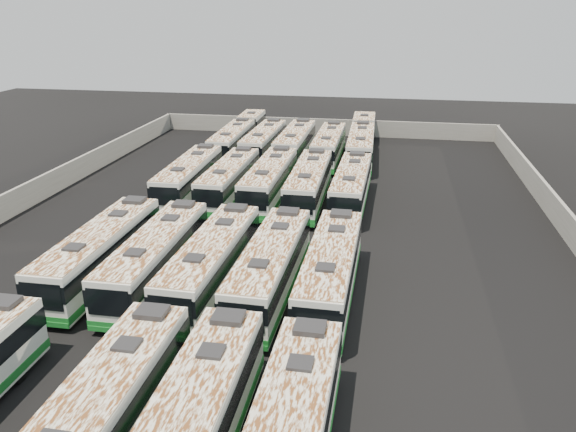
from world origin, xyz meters
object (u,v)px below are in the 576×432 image
at_px(bus_midback_center, 269,181).
at_px(bus_front_center, 98,422).
at_px(bus_midfront_center, 212,262).
at_px(bus_midback_far_left, 189,177).
at_px(bus_midback_right, 309,184).
at_px(bus_front_right, 191,431).
at_px(bus_midfront_left, 156,257).
at_px(bus_back_center, 295,144).
at_px(bus_back_right, 329,146).
at_px(bus_back_left, 264,143).
at_px(bus_midfront_far_left, 101,252).
at_px(bus_midback_far_right, 351,186).
at_px(bus_midfront_right, 270,267).
at_px(bus_midback_left, 229,180).
at_px(bus_back_far_right, 362,140).
at_px(bus_back_far_left, 239,136).
at_px(bus_midfront_far_right, 331,271).

bearing_deg(bus_midback_center, bus_front_center, -89.48).
xyz_separation_m(bus_midfront_center, bus_midback_far_left, (-7.51, 17.03, -0.01)).
height_order(bus_midback_far_left, bus_midback_right, bus_midback_right).
relative_size(bus_front_center, bus_midfront_center, 1.00).
height_order(bus_front_center, bus_midfront_center, same).
height_order(bus_front_right, bus_midfront_left, bus_front_right).
distance_m(bus_back_center, bus_back_right, 3.84).
xyz_separation_m(bus_front_center, bus_back_left, (-3.74, 46.00, -0.03)).
distance_m(bus_midfront_far_left, bus_midback_far_left, 16.87).
xyz_separation_m(bus_midfront_far_left, bus_midback_far_right, (14.79, 16.95, -0.06)).
height_order(bus_midback_far_left, bus_back_center, bus_back_center).
relative_size(bus_midfront_far_left, bus_midfront_right, 1.01).
distance_m(bus_front_right, bus_midfront_far_left, 18.14).
xyz_separation_m(bus_midfront_far_left, bus_midfront_left, (3.76, -0.02, -0.02)).
relative_size(bus_midfront_right, bus_midback_right, 1.00).
distance_m(bus_front_center, bus_midback_left, 31.73).
xyz_separation_m(bus_midfront_far_left, bus_back_center, (7.36, 31.46, 0.01)).
bearing_deg(bus_back_left, bus_midback_center, -74.69).
distance_m(bus_front_center, bus_front_right, 3.65).
relative_size(bus_midfront_center, bus_midback_center, 1.00).
bearing_deg(bus_back_center, bus_back_far_right, 26.06).
height_order(bus_midfront_far_left, bus_midfront_center, bus_midfront_far_left).
height_order(bus_midfront_center, bus_midback_center, bus_midback_center).
bearing_deg(bus_midback_far_left, bus_back_center, 61.68).
relative_size(bus_midfront_center, bus_midback_left, 1.04).
bearing_deg(bus_back_center, bus_midback_far_right, -62.40).
bearing_deg(bus_midfront_left, bus_back_far_left, 95.77).
xyz_separation_m(bus_midfront_far_left, bus_midback_left, (3.69, 17.03, -0.08)).
bearing_deg(bus_back_left, bus_midfront_far_right, -69.77).
relative_size(bus_front_center, bus_midback_far_right, 1.02).
relative_size(bus_midfront_right, bus_midback_left, 1.03).
distance_m(bus_midback_center, bus_back_left, 14.91).
distance_m(bus_midback_right, bus_back_center, 15.09).
bearing_deg(bus_back_far_left, bus_midfront_left, -84.83).
distance_m(bus_midfront_center, bus_back_far_left, 35.81).
xyz_separation_m(bus_midfront_far_left, bus_midfront_center, (7.46, -0.16, -0.01)).
bearing_deg(bus_back_right, bus_midfront_center, -96.46).
xyz_separation_m(bus_back_center, bus_back_right, (3.84, -0.04, -0.07)).
bearing_deg(bus_back_right, bus_midback_far_left, -127.41).
xyz_separation_m(bus_midfront_center, bus_back_center, (-0.10, 31.62, 0.02)).
xyz_separation_m(bus_midfront_center, bus_midback_center, (-0.03, 17.25, 0.01)).
bearing_deg(bus_midfront_far_left, bus_midback_center, 66.20).
bearing_deg(bus_midback_far_right, bus_midback_center, -179.91).
bearing_deg(bus_midfront_far_right, bus_front_right, -103.83).
distance_m(bus_midfront_far_left, bus_midfront_right, 11.16).
relative_size(bus_front_right, bus_midfront_center, 1.00).
relative_size(bus_midfront_center, bus_back_far_left, 0.67).
bearing_deg(bus_midfront_right, bus_midfront_far_left, -179.89).
distance_m(bus_midfront_right, bus_midback_left, 18.77).
distance_m(bus_midfront_right, bus_back_far_left, 36.80).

